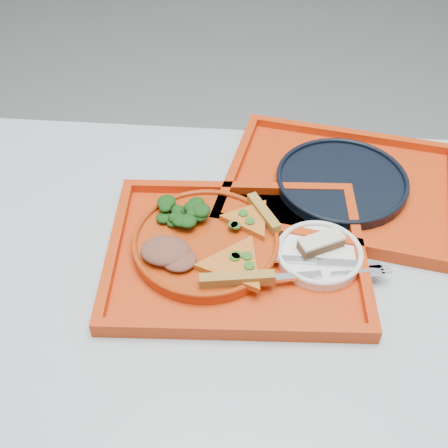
{
  "coord_description": "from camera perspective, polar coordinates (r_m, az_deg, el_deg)",
  "views": [
    {
      "loc": [
        -0.06,
        -0.66,
        1.5
      ],
      "look_at": [
        -0.12,
        0.06,
        0.78
      ],
      "focal_mm": 45.0,
      "sensor_mm": 36.0,
      "label": 1
    }
  ],
  "objects": [
    {
      "name": "ground",
      "position": [
        1.64,
        4.21,
        -21.66
      ],
      "size": [
        10.0,
        10.0,
        0.0
      ],
      "primitive_type": "plane",
      "color": "gray",
      "rests_on": "ground"
    },
    {
      "name": "table",
      "position": [
        1.06,
        6.12,
        -6.76
      ],
      "size": [
        1.6,
        0.8,
        0.75
      ],
      "color": "#A9B3BE",
      "rests_on": "ground"
    },
    {
      "name": "tray_main",
      "position": [
        1.0,
        1.24,
        -3.2
      ],
      "size": [
        0.47,
        0.37,
        0.01
      ],
      "primitive_type": "cube",
      "rotation": [
        0.0,
        0.0,
        0.05
      ],
      "color": "#BC3009",
      "rests_on": "table"
    },
    {
      "name": "tray_far",
      "position": [
        1.16,
        11.75,
        3.65
      ],
      "size": [
        0.5,
        0.42,
        0.01
      ],
      "primitive_type": "cube",
      "rotation": [
        0.0,
        0.0,
        -0.18
      ],
      "color": "#BC3009",
      "rests_on": "table"
    },
    {
      "name": "dinner_plate",
      "position": [
        1.0,
        -1.86,
        -2.01
      ],
      "size": [
        0.26,
        0.26,
        0.02
      ],
      "primitive_type": "cylinder",
      "color": "#A8310B",
      "rests_on": "tray_main"
    },
    {
      "name": "side_plate",
      "position": [
        1.0,
        9.61,
        -3.17
      ],
      "size": [
        0.15,
        0.15,
        0.01
      ],
      "primitive_type": "cylinder",
      "color": "white",
      "rests_on": "tray_main"
    },
    {
      "name": "navy_plate",
      "position": [
        1.15,
        11.85,
        4.18
      ],
      "size": [
        0.26,
        0.26,
        0.02
      ],
      "primitive_type": "cylinder",
      "color": "black",
      "rests_on": "tray_far"
    },
    {
      "name": "pizza_slice_a",
      "position": [
        0.94,
        1.15,
        -3.99
      ],
      "size": [
        0.14,
        0.16,
        0.02
      ],
      "primitive_type": null,
      "rotation": [
        0.0,
        0.0,
        1.73
      ],
      "color": "orange",
      "rests_on": "dinner_plate"
    },
    {
      "name": "pizza_slice_b",
      "position": [
        1.02,
        2.66,
        0.65
      ],
      "size": [
        0.15,
        0.14,
        0.02
      ],
      "primitive_type": null,
      "rotation": [
        0.0,
        0.0,
        3.67
      ],
      "color": "orange",
      "rests_on": "dinner_plate"
    },
    {
      "name": "salad_heap",
      "position": [
        1.02,
        -4.35,
        1.15
      ],
      "size": [
        0.08,
        0.07,
        0.04
      ],
      "primitive_type": "ellipsoid",
      "color": "black",
      "rests_on": "dinner_plate"
    },
    {
      "name": "meat_portion",
      "position": [
        0.96,
        -5.97,
        -2.72
      ],
      "size": [
        0.09,
        0.07,
        0.03
      ],
      "primitive_type": "ellipsoid",
      "color": "brown",
      "rests_on": "dinner_plate"
    },
    {
      "name": "dessert_bar",
      "position": [
        0.99,
        9.83,
        -1.88
      ],
      "size": [
        0.08,
        0.07,
        0.02
      ],
      "rotation": [
        0.0,
        0.0,
        0.49
      ],
      "color": "#492B18",
      "rests_on": "side_plate"
    },
    {
      "name": "knife",
      "position": [
        0.97,
        10.28,
        -3.77
      ],
      "size": [
        0.19,
        0.02,
        0.01
      ],
      "primitive_type": "cube",
      "rotation": [
        0.0,
        0.0,
        0.0
      ],
      "color": "silver",
      "rests_on": "side_plate"
    },
    {
      "name": "fork",
      "position": [
        0.96,
        10.71,
        -4.98
      ],
      "size": [
        0.19,
        0.06,
        0.01
      ],
      "primitive_type": "cube",
      "rotation": [
        0.0,
        0.0,
        0.19
      ],
      "color": "silver",
      "rests_on": "side_plate"
    }
  ]
}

